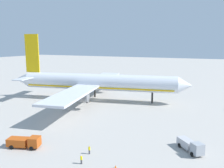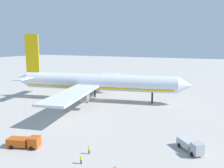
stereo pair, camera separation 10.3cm
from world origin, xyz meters
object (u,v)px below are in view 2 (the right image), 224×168
(service_truck_0, at_px, (24,142))
(ground_worker_2, at_px, (81,159))
(airliner, at_px, (95,82))
(traffic_cone_1, at_px, (115,167))
(baggage_cart_0, at_px, (117,79))
(service_truck_1, at_px, (190,145))
(traffic_cone_0, at_px, (122,82))
(ground_worker_1, at_px, (89,150))

(service_truck_0, bearing_deg, ground_worker_2, -2.30)
(airliner, distance_m, traffic_cone_1, 53.02)
(baggage_cart_0, distance_m, ground_worker_2, 104.42)
(service_truck_1, xyz_separation_m, traffic_cone_0, (-47.20, 74.60, -1.07))
(service_truck_1, height_order, traffic_cone_1, service_truck_1)
(service_truck_0, bearing_deg, traffic_cone_1, 2.13)
(baggage_cart_0, bearing_deg, airliner, -75.31)
(ground_worker_1, height_order, traffic_cone_1, ground_worker_1)
(service_truck_1, bearing_deg, ground_worker_2, -141.47)
(ground_worker_1, distance_m, traffic_cone_0, 89.39)
(ground_worker_1, bearing_deg, ground_worker_2, -79.91)
(service_truck_0, xyz_separation_m, ground_worker_1, (14.18, 3.48, -0.42))
(service_truck_1, xyz_separation_m, ground_worker_1, (-18.47, -10.05, -0.45))
(service_truck_1, distance_m, baggage_cart_0, 99.74)
(service_truck_0, distance_m, service_truck_1, 35.34)
(service_truck_1, xyz_separation_m, traffic_cone_1, (-11.36, -12.74, -1.07))
(traffic_cone_1, bearing_deg, airliner, 123.58)
(baggage_cart_0, relative_size, traffic_cone_0, 5.28)
(ground_worker_2, xyz_separation_m, traffic_cone_1, (6.39, 1.39, -0.61))
(traffic_cone_0, bearing_deg, baggage_cart_0, 127.65)
(traffic_cone_0, bearing_deg, airliner, -81.17)
(baggage_cart_0, xyz_separation_m, ground_worker_2, (36.48, -97.84, 0.08))
(ground_worker_1, relative_size, traffic_cone_0, 3.20)
(service_truck_1, distance_m, traffic_cone_1, 17.10)
(ground_worker_2, height_order, traffic_cone_1, ground_worker_2)
(service_truck_0, relative_size, ground_worker_1, 4.19)
(baggage_cart_0, bearing_deg, traffic_cone_0, -52.35)
(service_truck_0, height_order, ground_worker_2, service_truck_0)
(airliner, distance_m, ground_worker_1, 47.03)
(traffic_cone_0, bearing_deg, ground_worker_1, -71.26)
(airliner, distance_m, baggage_cart_0, 54.80)
(airliner, xyz_separation_m, baggage_cart_0, (-13.80, 52.65, -6.39))
(ground_worker_2, bearing_deg, traffic_cone_1, 12.30)
(airliner, height_order, ground_worker_2, airliner)
(ground_worker_2, bearing_deg, service_truck_0, 177.70)
(airliner, height_order, traffic_cone_0, airliner)
(service_truck_0, relative_size, service_truck_1, 1.15)
(baggage_cart_0, height_order, traffic_cone_0, baggage_cart_0)
(ground_worker_1, distance_m, ground_worker_2, 4.15)
(service_truck_0, xyz_separation_m, traffic_cone_0, (-14.55, 88.13, -1.04))
(ground_worker_2, relative_size, traffic_cone_1, 3.17)
(service_truck_1, distance_m, ground_worker_1, 21.03)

